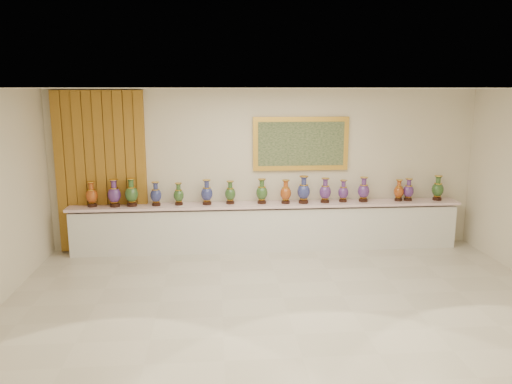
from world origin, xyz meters
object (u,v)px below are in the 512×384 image
vase_0 (92,195)px  vase_1 (114,194)px  vase_2 (132,194)px  counter (267,227)px

vase_0 → vase_1: size_ratio=0.92×
vase_0 → vase_1: bearing=-5.0°
vase_0 → vase_2: bearing=-1.5°
vase_0 → vase_1: 0.41m
counter → vase_0: vase_0 is taller
counter → vase_1: bearing=-178.9°
counter → vase_0: size_ratio=15.79×
vase_1 → vase_2: bearing=3.1°
vase_2 → counter: bearing=0.8°
counter → vase_1: (-2.78, -0.05, 0.69)m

